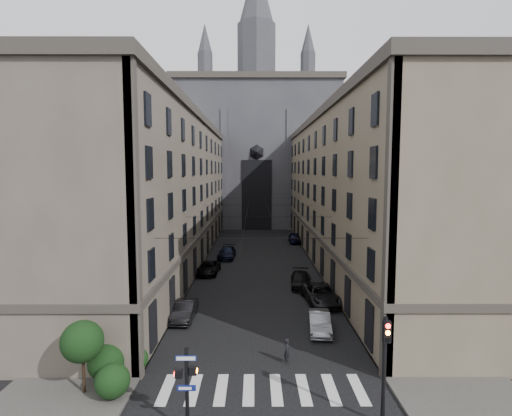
{
  "coord_description": "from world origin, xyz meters",
  "views": [
    {
      "loc": [
        -0.43,
        -15.75,
        11.91
      ],
      "look_at": [
        -0.33,
        12.32,
        9.27
      ],
      "focal_mm": 28.0,
      "sensor_mm": 36.0,
      "label": 1
    }
  ],
  "objects_px": {
    "car_left_near": "(183,310)",
    "gothic_tower": "(256,144)",
    "car_right_near": "(320,322)",
    "traffic_light_right": "(385,358)",
    "car_right_midnear": "(321,294)",
    "car_right_midfar": "(301,280)",
    "car_right_far": "(295,238)",
    "car_left_midnear": "(185,310)",
    "pedestrian": "(287,351)",
    "car_left_midfar": "(208,268)",
    "car_left_far": "(227,253)",
    "pedestrian_signal_left": "(187,383)"
  },
  "relations": [
    {
      "from": "car_left_midnear",
      "to": "car_right_midnear",
      "type": "bearing_deg",
      "value": 19.91
    },
    {
      "from": "gothic_tower",
      "to": "car_right_midnear",
      "type": "relative_size",
      "value": 9.87
    },
    {
      "from": "car_left_far",
      "to": "car_left_midnear",
      "type": "bearing_deg",
      "value": -91.57
    },
    {
      "from": "car_left_midfar",
      "to": "car_left_far",
      "type": "xyz_separation_m",
      "value": [
        1.58,
        8.25,
        0.07
      ]
    },
    {
      "from": "pedestrian_signal_left",
      "to": "traffic_light_right",
      "type": "relative_size",
      "value": 0.77
    },
    {
      "from": "car_right_midfar",
      "to": "pedestrian",
      "type": "relative_size",
      "value": 3.25
    },
    {
      "from": "pedestrian_signal_left",
      "to": "car_right_midnear",
      "type": "relative_size",
      "value": 0.68
    },
    {
      "from": "gothic_tower",
      "to": "car_left_midfar",
      "type": "distance_m",
      "value": 48.98
    },
    {
      "from": "pedestrian",
      "to": "car_right_midfar",
      "type": "bearing_deg",
      "value": 5.49
    },
    {
      "from": "car_left_far",
      "to": "car_right_midnear",
      "type": "height_order",
      "value": "car_right_midnear"
    },
    {
      "from": "gothic_tower",
      "to": "traffic_light_right",
      "type": "height_order",
      "value": "gothic_tower"
    },
    {
      "from": "car_right_near",
      "to": "pedestrian",
      "type": "relative_size",
      "value": 2.81
    },
    {
      "from": "gothic_tower",
      "to": "pedestrian_signal_left",
      "type": "height_order",
      "value": "gothic_tower"
    },
    {
      "from": "car_right_midfar",
      "to": "pedestrian",
      "type": "distance_m",
      "value": 16.51
    },
    {
      "from": "pedestrian_signal_left",
      "to": "car_left_midnear",
      "type": "distance_m",
      "value": 14.11
    },
    {
      "from": "car_right_midnear",
      "to": "car_right_midfar",
      "type": "relative_size",
      "value": 1.16
    },
    {
      "from": "car_left_near",
      "to": "pedestrian",
      "type": "distance_m",
      "value": 10.76
    },
    {
      "from": "traffic_light_right",
      "to": "car_right_midnear",
      "type": "relative_size",
      "value": 0.88
    },
    {
      "from": "car_left_midnear",
      "to": "car_right_midfar",
      "type": "height_order",
      "value": "same"
    },
    {
      "from": "traffic_light_right",
      "to": "car_right_midnear",
      "type": "bearing_deg",
      "value": 90.27
    },
    {
      "from": "gothic_tower",
      "to": "car_right_far",
      "type": "relative_size",
      "value": 12.28
    },
    {
      "from": "car_left_near",
      "to": "car_left_midnear",
      "type": "bearing_deg",
      "value": -32.92
    },
    {
      "from": "car_right_midfar",
      "to": "pedestrian",
      "type": "bearing_deg",
      "value": -95.21
    },
    {
      "from": "car_left_midnear",
      "to": "pedestrian",
      "type": "distance_m",
      "value": 10.56
    },
    {
      "from": "car_left_midnear",
      "to": "car_right_far",
      "type": "relative_size",
      "value": 0.94
    },
    {
      "from": "pedestrian_signal_left",
      "to": "car_right_midnear",
      "type": "distance_m",
      "value": 19.94
    },
    {
      "from": "car_left_near",
      "to": "car_left_far",
      "type": "height_order",
      "value": "car_left_far"
    },
    {
      "from": "car_right_near",
      "to": "car_right_far",
      "type": "distance_m",
      "value": 36.46
    },
    {
      "from": "car_left_near",
      "to": "gothic_tower",
      "type": "bearing_deg",
      "value": 88.35
    },
    {
      "from": "pedestrian_signal_left",
      "to": "car_right_far",
      "type": "bearing_deg",
      "value": 78.5
    },
    {
      "from": "car_right_far",
      "to": "car_right_near",
      "type": "bearing_deg",
      "value": -91.86
    },
    {
      "from": "car_left_midfar",
      "to": "car_right_midnear",
      "type": "distance_m",
      "value": 15.23
    },
    {
      "from": "gothic_tower",
      "to": "pedestrian",
      "type": "relative_size",
      "value": 37.3
    },
    {
      "from": "car_left_near",
      "to": "car_right_far",
      "type": "xyz_separation_m",
      "value": [
        12.4,
        33.84,
        0.08
      ]
    },
    {
      "from": "car_left_midnear",
      "to": "car_left_near",
      "type": "bearing_deg",
      "value": 143.95
    },
    {
      "from": "car_right_near",
      "to": "car_right_far",
      "type": "xyz_separation_m",
      "value": [
        1.81,
        36.41,
        0.08
      ]
    },
    {
      "from": "gothic_tower",
      "to": "car_right_far",
      "type": "xyz_separation_m",
      "value": [
        6.2,
        -25.7,
        -16.99
      ]
    },
    {
      "from": "car_right_midfar",
      "to": "car_right_far",
      "type": "xyz_separation_m",
      "value": [
        1.86,
        24.98,
        0.07
      ]
    },
    {
      "from": "gothic_tower",
      "to": "car_right_midnear",
      "type": "xyz_separation_m",
      "value": [
        5.52,
        -55.74,
        -16.98
      ]
    },
    {
      "from": "car_left_midfar",
      "to": "pedestrian",
      "type": "height_order",
      "value": "pedestrian"
    },
    {
      "from": "car_right_midnear",
      "to": "car_right_near",
      "type": "bearing_deg",
      "value": -105.0
    },
    {
      "from": "car_left_near",
      "to": "car_left_midnear",
      "type": "height_order",
      "value": "car_left_midnear"
    },
    {
      "from": "car_left_midfar",
      "to": "car_right_midnear",
      "type": "bearing_deg",
      "value": -38.58
    },
    {
      "from": "car_left_near",
      "to": "car_right_near",
      "type": "bearing_deg",
      "value": -9.32
    },
    {
      "from": "pedestrian_signal_left",
      "to": "car_left_far",
      "type": "bearing_deg",
      "value": 91.09
    },
    {
      "from": "car_left_midfar",
      "to": "car_left_midnear",
      "type": "bearing_deg",
      "value": -87.53
    },
    {
      "from": "gothic_tower",
      "to": "car_right_midfar",
      "type": "distance_m",
      "value": 53.65
    },
    {
      "from": "car_right_near",
      "to": "pedestrian_signal_left",
      "type": "bearing_deg",
      "value": -119.54
    },
    {
      "from": "gothic_tower",
      "to": "car_left_near",
      "type": "relative_size",
      "value": 13.56
    },
    {
      "from": "car_left_near",
      "to": "traffic_light_right",
      "type": "bearing_deg",
      "value": -44.54
    }
  ]
}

